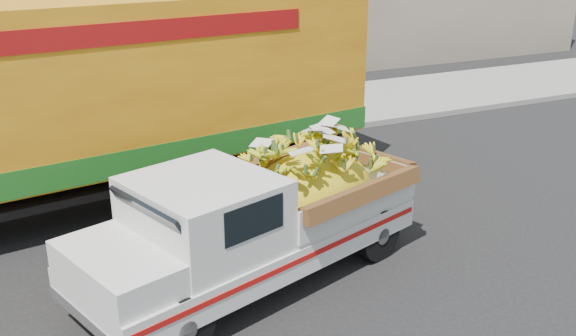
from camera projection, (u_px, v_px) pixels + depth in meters
name	position (u px, v px, depth m)	size (l,w,h in m)	color
ground	(163.00, 274.00, 9.67)	(100.00, 100.00, 0.00)	black
curb	(99.00, 161.00, 14.16)	(60.00, 0.25, 0.15)	gray
sidewalk	(84.00, 136.00, 15.94)	(60.00, 4.00, 0.14)	gray
pickup_truck	(273.00, 212.00, 9.40)	(5.53, 3.39, 1.83)	black
semi_trailer	(56.00, 101.00, 11.00)	(12.06, 4.18, 3.80)	black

